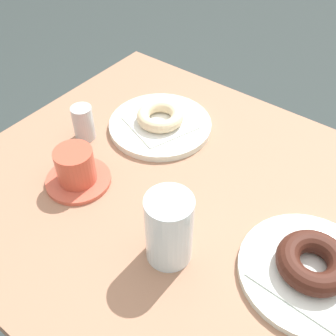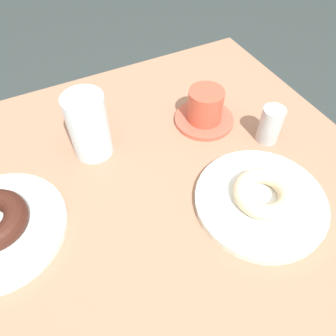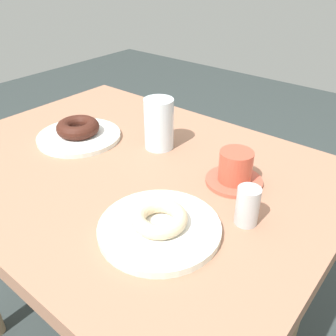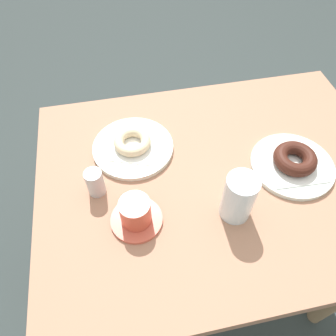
{
  "view_description": "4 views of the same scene",
  "coord_description": "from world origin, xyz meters",
  "px_view_note": "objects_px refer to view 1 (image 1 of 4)",
  "views": [
    {
      "loc": [
        -0.24,
        0.44,
        1.3
      ],
      "look_at": [
        0.1,
        -0.0,
        0.76
      ],
      "focal_mm": 43.4,
      "sensor_mm": 36.0,
      "label": 1
    },
    {
      "loc": [
        -0.07,
        -0.36,
        1.21
      ],
      "look_at": [
        0.1,
        -0.02,
        0.76
      ],
      "focal_mm": 35.05,
      "sensor_mm": 36.0,
      "label": 2
    },
    {
      "loc": [
        0.57,
        -0.54,
        1.18
      ],
      "look_at": [
        0.12,
        0.01,
        0.74
      ],
      "focal_mm": 38.84,
      "sensor_mm": 36.0,
      "label": 3
    },
    {
      "loc": [
        0.25,
        0.49,
        1.43
      ],
      "look_at": [
        0.15,
        -0.01,
        0.76
      ],
      "focal_mm": 34.14,
      "sensor_mm": 36.0,
      "label": 4
    }
  ],
  "objects_px": {
    "plate_chocolate_ring": "(309,272)",
    "donut_chocolate_ring": "(313,262)",
    "donut_sugar_ring": "(160,116)",
    "sugar_jar": "(83,123)",
    "plate_sugar_ring": "(160,125)",
    "water_glass": "(171,230)",
    "coffee_cup": "(76,169)"
  },
  "relations": [
    {
      "from": "water_glass",
      "to": "coffee_cup",
      "type": "bearing_deg",
      "value": -5.67
    },
    {
      "from": "plate_chocolate_ring",
      "to": "water_glass",
      "type": "distance_m",
      "value": 0.24
    },
    {
      "from": "plate_chocolate_ring",
      "to": "plate_sugar_ring",
      "type": "height_order",
      "value": "plate_sugar_ring"
    },
    {
      "from": "sugar_jar",
      "to": "coffee_cup",
      "type": "bearing_deg",
      "value": 129.81
    },
    {
      "from": "plate_chocolate_ring",
      "to": "donut_chocolate_ring",
      "type": "height_order",
      "value": "donut_chocolate_ring"
    },
    {
      "from": "plate_chocolate_ring",
      "to": "donut_chocolate_ring",
      "type": "distance_m",
      "value": 0.03
    },
    {
      "from": "water_glass",
      "to": "coffee_cup",
      "type": "xyz_separation_m",
      "value": [
        0.25,
        -0.02,
        -0.03
      ]
    },
    {
      "from": "plate_chocolate_ring",
      "to": "donut_chocolate_ring",
      "type": "relative_size",
      "value": 1.96
    },
    {
      "from": "plate_chocolate_ring",
      "to": "water_glass",
      "type": "bearing_deg",
      "value": 27.73
    },
    {
      "from": "donut_sugar_ring",
      "to": "sugar_jar",
      "type": "relative_size",
      "value": 1.34
    },
    {
      "from": "sugar_jar",
      "to": "plate_sugar_ring",
      "type": "bearing_deg",
      "value": -131.43
    },
    {
      "from": "donut_sugar_ring",
      "to": "coffee_cup",
      "type": "xyz_separation_m",
      "value": [
        0.02,
        0.24,
        0.0
      ]
    },
    {
      "from": "water_glass",
      "to": "sugar_jar",
      "type": "distance_m",
      "value": 0.37
    },
    {
      "from": "donut_chocolate_ring",
      "to": "coffee_cup",
      "type": "relative_size",
      "value": 0.91
    },
    {
      "from": "plate_chocolate_ring",
      "to": "coffee_cup",
      "type": "height_order",
      "value": "coffee_cup"
    },
    {
      "from": "plate_sugar_ring",
      "to": "sugar_jar",
      "type": "distance_m",
      "value": 0.17
    },
    {
      "from": "donut_chocolate_ring",
      "to": "coffee_cup",
      "type": "xyz_separation_m",
      "value": [
        0.46,
        0.08,
        0.0
      ]
    },
    {
      "from": "plate_chocolate_ring",
      "to": "donut_chocolate_ring",
      "type": "xyz_separation_m",
      "value": [
        0.0,
        0.0,
        0.03
      ]
    },
    {
      "from": "donut_sugar_ring",
      "to": "water_glass",
      "type": "xyz_separation_m",
      "value": [
        -0.23,
        0.26,
        0.04
      ]
    },
    {
      "from": "plate_sugar_ring",
      "to": "water_glass",
      "type": "bearing_deg",
      "value": 131.02
    },
    {
      "from": "plate_chocolate_ring",
      "to": "plate_sugar_ring",
      "type": "bearing_deg",
      "value": -19.71
    },
    {
      "from": "donut_sugar_ring",
      "to": "plate_sugar_ring",
      "type": "bearing_deg",
      "value": 0.0
    },
    {
      "from": "plate_chocolate_ring",
      "to": "donut_sugar_ring",
      "type": "relative_size",
      "value": 2.17
    },
    {
      "from": "water_glass",
      "to": "plate_chocolate_ring",
      "type": "bearing_deg",
      "value": -152.27
    },
    {
      "from": "plate_sugar_ring",
      "to": "donut_chocolate_ring",
      "type": "bearing_deg",
      "value": 160.29
    },
    {
      "from": "plate_chocolate_ring",
      "to": "donut_sugar_ring",
      "type": "xyz_separation_m",
      "value": [
        0.43,
        -0.15,
        0.03
      ]
    },
    {
      "from": "plate_sugar_ring",
      "to": "water_glass",
      "type": "relative_size",
      "value": 1.74
    },
    {
      "from": "plate_chocolate_ring",
      "to": "coffee_cup",
      "type": "distance_m",
      "value": 0.46
    },
    {
      "from": "donut_sugar_ring",
      "to": "sugar_jar",
      "type": "height_order",
      "value": "sugar_jar"
    },
    {
      "from": "plate_sugar_ring",
      "to": "water_glass",
      "type": "distance_m",
      "value": 0.35
    },
    {
      "from": "donut_chocolate_ring",
      "to": "water_glass",
      "type": "relative_size",
      "value": 0.88
    },
    {
      "from": "donut_sugar_ring",
      "to": "water_glass",
      "type": "height_order",
      "value": "water_glass"
    }
  ]
}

